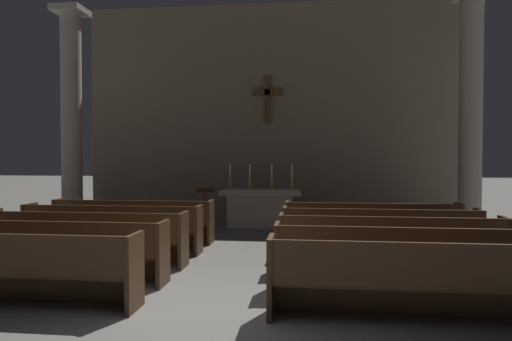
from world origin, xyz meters
The scene contains 20 objects.
ground_plane centered at (0.00, 0.00, 0.00)m, with size 80.00×80.00×0.00m, color #66635E.
pew_left_row_1 centered at (-2.60, -0.04, 0.48)m, with size 3.59×0.50×0.95m.
pew_left_row_2 centered at (-2.60, 1.04, 0.48)m, with size 3.59×0.50×0.95m.
pew_left_row_3 centered at (-2.60, 2.11, 0.48)m, with size 3.59×0.50×0.95m.
pew_left_row_4 centered at (-2.60, 3.19, 0.48)m, with size 3.59×0.50×0.95m.
pew_left_row_5 centered at (-2.60, 4.27, 0.48)m, with size 3.59×0.50×0.95m.
pew_right_row_1 centered at (2.60, -0.04, 0.48)m, with size 3.59×0.50×0.95m.
pew_right_row_2 centered at (2.60, 1.04, 0.48)m, with size 3.59×0.50×0.95m.
pew_right_row_3 centered at (2.60, 2.11, 0.48)m, with size 3.59×0.50×0.95m.
pew_right_row_4 centered at (2.60, 3.19, 0.48)m, with size 3.59×0.50×0.95m.
pew_right_row_5 centered at (2.60, 4.27, 0.48)m, with size 3.59×0.50×0.95m.
column_left_second centered at (-5.43, 6.79, 2.99)m, with size 0.86×0.86×6.14m.
column_right_second centered at (5.43, 6.79, 2.99)m, with size 0.86×0.86×6.14m.
altar centered at (0.00, 6.82, 0.53)m, with size 2.20×0.90×1.01m.
candlestick_outer_left centered at (-0.85, 6.82, 1.24)m, with size 0.16×0.16×0.70m.
candlestick_inner_left centered at (-0.30, 6.82, 1.24)m, with size 0.16×0.16×0.70m.
candlestick_inner_right centered at (0.30, 6.82, 1.24)m, with size 0.16×0.16×0.70m.
candlestick_outer_right centered at (0.85, 6.82, 1.24)m, with size 0.16×0.16×0.70m.
apse_with_cross centered at (0.00, 9.05, 3.40)m, with size 11.78×0.43×6.80m.
lectern centered at (-1.27, 5.62, 0.55)m, with size 0.44×0.36×1.15m.
Camera 1 is at (1.26, -5.21, 1.87)m, focal length 31.16 mm.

